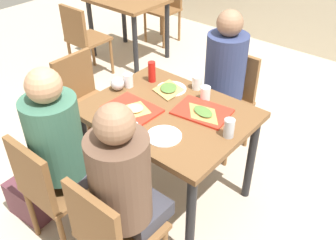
{
  "coord_description": "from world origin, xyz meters",
  "views": [
    {
      "loc": [
        1.34,
        -1.6,
        2.17
      ],
      "look_at": [
        0.0,
        0.0,
        0.69
      ],
      "focal_mm": 39.93,
      "sensor_mm": 36.0,
      "label": 1
    }
  ],
  "objects": [
    {
      "name": "paper_plate_near_edge",
      "position": [
        0.16,
        -0.23,
        0.77
      ],
      "size": [
        0.22,
        0.22,
        0.01
      ],
      "primitive_type": "cylinder",
      "color": "white",
      "rests_on": "main_table"
    },
    {
      "name": "paper_plate_center",
      "position": [
        -0.16,
        0.23,
        0.77
      ],
      "size": [
        0.22,
        0.22,
        0.01
      ],
      "primitive_type": "cylinder",
      "color": "white",
      "rests_on": "main_table"
    },
    {
      "name": "plastic_cup_d",
      "position": [
        0.11,
        0.28,
        0.82
      ],
      "size": [
        0.07,
        0.07,
        0.1
      ],
      "primitive_type": "cylinder",
      "color": "white",
      "rests_on": "main_table"
    },
    {
      "name": "background_chair_near",
      "position": [
        -1.96,
        0.84,
        0.51
      ],
      "size": [
        0.4,
        0.4,
        0.87
      ],
      "color": "brown",
      "rests_on": "ground_plane"
    },
    {
      "name": "foil_bundle",
      "position": [
        -0.46,
        -0.02,
        0.82
      ],
      "size": [
        0.1,
        0.1,
        0.1
      ],
      "primitive_type": "sphere",
      "color": "silver",
      "rests_on": "main_table"
    },
    {
      "name": "plastic_cup_b",
      "position": [
        0.03,
        -0.36,
        0.82
      ],
      "size": [
        0.07,
        0.07,
        0.1
      ],
      "primitive_type": "cylinder",
      "color": "white",
      "rests_on": "main_table"
    },
    {
      "name": "chair_far_side",
      "position": [
        0.0,
        0.81,
        0.51
      ],
      "size": [
        0.4,
        0.4,
        0.87
      ],
      "color": "brown",
      "rests_on": "ground_plane"
    },
    {
      "name": "person_in_brown_jacket",
      "position": [
        0.27,
        -0.67,
        0.76
      ],
      "size": [
        0.32,
        0.42,
        1.28
      ],
      "color": "#383842",
      "rests_on": "ground_plane"
    },
    {
      "name": "person_far_side",
      "position": [
        -0.0,
        0.67,
        0.76
      ],
      "size": [
        0.32,
        0.42,
        1.28
      ],
      "color": "#383842",
      "rests_on": "ground_plane"
    },
    {
      "name": "background_chair_far",
      "position": [
        -1.96,
        2.3,
        0.51
      ],
      "size": [
        0.4,
        0.4,
        0.87
      ],
      "color": "brown",
      "rests_on": "ground_plane"
    },
    {
      "name": "pizza_slice_b",
      "position": [
        0.21,
        0.11,
        0.8
      ],
      "size": [
        0.26,
        0.2,
        0.02
      ],
      "color": "#C68C47",
      "rests_on": "tray_red_far"
    },
    {
      "name": "pizza_slice_a",
      "position": [
        -0.16,
        -0.16,
        0.8
      ],
      "size": [
        0.22,
        0.22,
        0.02
      ],
      "color": "tan",
      "rests_on": "tray_red_near"
    },
    {
      "name": "ground_plane",
      "position": [
        0.0,
        0.0,
        -0.01
      ],
      "size": [
        10.0,
        10.0,
        0.02
      ],
      "primitive_type": "cube",
      "color": "#B7A893"
    },
    {
      "name": "plastic_cup_a",
      "position": [
        -0.03,
        0.36,
        0.82
      ],
      "size": [
        0.07,
        0.07,
        0.1
      ],
      "primitive_type": "cylinder",
      "color": "white",
      "rests_on": "main_table"
    },
    {
      "name": "main_table",
      "position": [
        0.0,
        0.0,
        0.66
      ],
      "size": [
        1.09,
        0.85,
        0.77
      ],
      "color": "brown",
      "rests_on": "ground_plane"
    },
    {
      "name": "chair_near_left",
      "position": [
        -0.27,
        -0.81,
        0.51
      ],
      "size": [
        0.4,
        0.4,
        0.87
      ],
      "color": "brown",
      "rests_on": "ground_plane"
    },
    {
      "name": "plastic_cup_c",
      "position": [
        -0.44,
        0.06,
        0.82
      ],
      "size": [
        0.07,
        0.07,
        0.1
      ],
      "primitive_type": "cylinder",
      "color": "white",
      "rests_on": "main_table"
    },
    {
      "name": "background_table",
      "position": [
        -1.96,
        1.57,
        0.64
      ],
      "size": [
        0.9,
        0.7,
        0.77
      ],
      "color": "brown",
      "rests_on": "ground_plane"
    },
    {
      "name": "pizza_slice_c",
      "position": [
        -0.17,
        0.21,
        0.79
      ],
      "size": [
        0.27,
        0.28,
        0.02
      ],
      "color": "tan",
      "rests_on": "paper_plate_center"
    },
    {
      "name": "condiment_bottle",
      "position": [
        -0.35,
        0.23,
        0.85
      ],
      "size": [
        0.06,
        0.06,
        0.16
      ],
      "primitive_type": "cylinder",
      "color": "red",
      "rests_on": "main_table"
    },
    {
      "name": "tray_red_far",
      "position": [
        0.19,
        0.13,
        0.78
      ],
      "size": [
        0.39,
        0.31,
        0.02
      ],
      "primitive_type": "cube",
      "rotation": [
        0.0,
        0.0,
        0.14
      ],
      "color": "red",
      "rests_on": "main_table"
    },
    {
      "name": "soda_can",
      "position": [
        0.46,
        0.02,
        0.83
      ],
      "size": [
        0.07,
        0.07,
        0.12
      ],
      "primitive_type": "cylinder",
      "color": "#B7BCC6",
      "rests_on": "main_table"
    },
    {
      "name": "tray_red_near",
      "position": [
        -0.19,
        -0.15,
        0.78
      ],
      "size": [
        0.36,
        0.26,
        0.02
      ],
      "primitive_type": "cube",
      "rotation": [
        0.0,
        0.0,
        -0.01
      ],
      "color": "red",
      "rests_on": "main_table"
    },
    {
      "name": "chair_near_right",
      "position": [
        0.27,
        -0.81,
        0.51
      ],
      "size": [
        0.4,
        0.4,
        0.87
      ],
      "color": "brown",
      "rests_on": "ground_plane"
    },
    {
      "name": "chair_left_end",
      "position": [
        -0.93,
        0.0,
        0.51
      ],
      "size": [
        0.4,
        0.4,
        0.87
      ],
      "color": "brown",
      "rests_on": "ground_plane"
    },
    {
      "name": "handbag",
      "position": [
        -0.62,
        -0.83,
        0.14
      ],
      "size": [
        0.33,
        0.18,
        0.28
      ],
      "primitive_type": "cube",
      "rotation": [
        0.0,
        0.0,
        0.08
      ],
      "color": "#592D38",
      "rests_on": "ground_plane"
    },
    {
      "name": "person_in_red",
      "position": [
        -0.27,
        -0.67,
        0.76
      ],
      "size": [
        0.32,
        0.42,
        1.28
      ],
      "color": "#383842",
      "rests_on": "ground_plane"
    }
  ]
}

